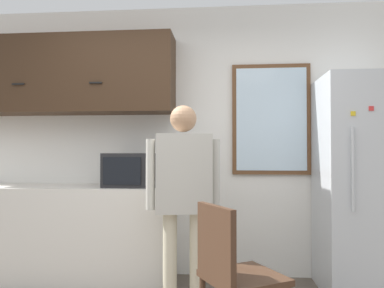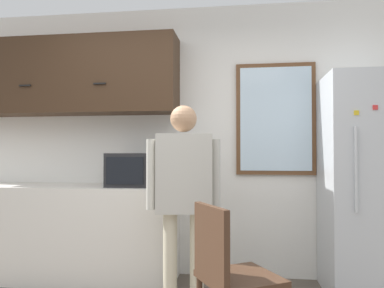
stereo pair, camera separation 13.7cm
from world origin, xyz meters
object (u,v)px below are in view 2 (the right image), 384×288
(microwave, at_px, (135,170))
(person, at_px, (184,185))
(chair, at_px, (228,269))
(refrigerator, at_px, (367,185))

(microwave, bearing_deg, person, -42.54)
(person, xyz_separation_m, chair, (0.37, -0.57, -0.47))
(microwave, xyz_separation_m, refrigerator, (2.06, -0.04, -0.12))
(person, distance_m, chair, 0.83)
(microwave, relative_size, refrigerator, 0.26)
(person, relative_size, chair, 1.78)
(refrigerator, bearing_deg, chair, -138.34)
(chair, bearing_deg, microwave, 9.74)
(person, distance_m, refrigerator, 1.59)
(person, xyz_separation_m, refrigerator, (1.52, 0.46, -0.03))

